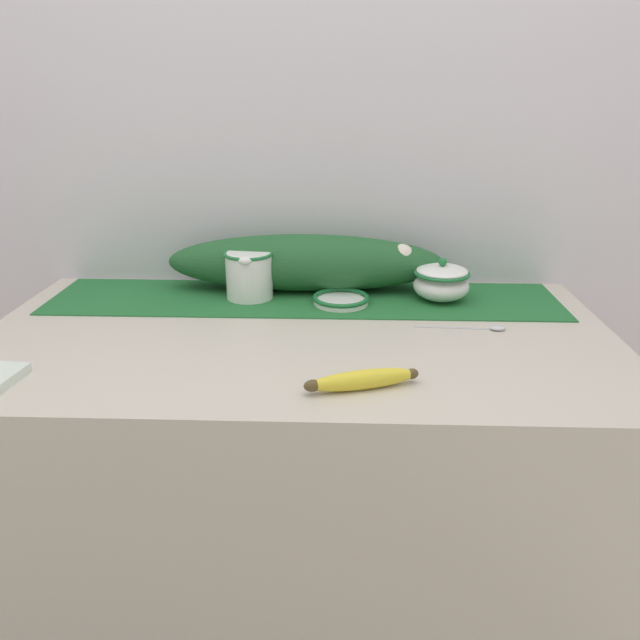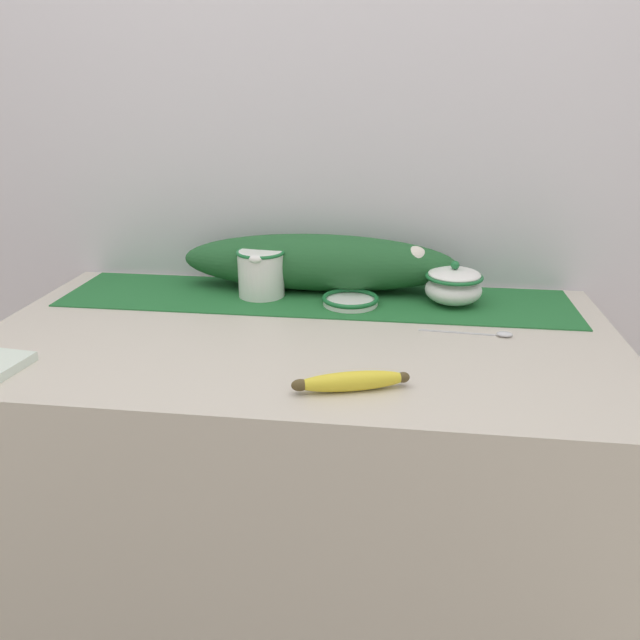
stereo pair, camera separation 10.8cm
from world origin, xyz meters
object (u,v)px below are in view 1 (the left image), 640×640
object	(u,v)px
small_dish	(341,299)
spoon	(488,328)
cream_pitcher	(249,273)
sugar_bowl	(441,282)
banana	(362,380)

from	to	relation	value
small_dish	spoon	xyz separation A→B (m)	(0.31, -0.15, -0.01)
cream_pitcher	spoon	distance (m)	0.57
cream_pitcher	spoon	xyz separation A→B (m)	(0.53, -0.19, -0.06)
sugar_bowl	banana	xyz separation A→B (m)	(-0.20, -0.47, -0.03)
sugar_bowl	spoon	size ratio (longest dim) A/B	0.69
sugar_bowl	small_dish	world-z (taller)	sugar_bowl
sugar_bowl	banana	distance (m)	0.51
banana	sugar_bowl	bearing A→B (deg)	67.07
small_dish	sugar_bowl	bearing A→B (deg)	9.08
banana	spoon	world-z (taller)	banana
sugar_bowl	banana	bearing A→B (deg)	-112.93
sugar_bowl	small_dish	xyz separation A→B (m)	(-0.24, -0.04, -0.03)
small_dish	banana	size ratio (longest dim) A/B	0.66
small_dish	cream_pitcher	bearing A→B (deg)	169.92
banana	cream_pitcher	bearing A→B (deg)	118.76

